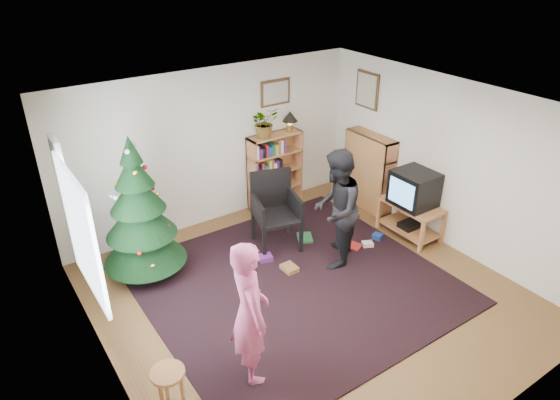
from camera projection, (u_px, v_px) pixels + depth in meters
floor at (308, 295)px, 6.53m from camera, size 5.00×5.00×0.00m
ceiling at (314, 111)px, 5.37m from camera, size 5.00×5.00×0.00m
wall_back at (213, 148)px, 7.78m from camera, size 5.00×0.02×2.50m
wall_front at (495, 334)px, 4.12m from camera, size 5.00×0.02×2.50m
wall_left at (100, 285)px, 4.70m from camera, size 0.02×5.00×2.50m
wall_right at (448, 165)px, 7.19m from camera, size 0.02×5.00×2.50m
rug at (295, 283)px, 6.74m from camera, size 3.80×3.60×0.02m
window_pane at (81, 234)px, 5.04m from camera, size 0.04×1.20×1.40m
curtain at (68, 205)px, 5.57m from camera, size 0.06×0.35×1.60m
picture_back at (275, 92)px, 8.00m from camera, size 0.55×0.03×0.42m
picture_right at (367, 90)px, 8.13m from camera, size 0.03×0.50×0.60m
christmas_tree at (140, 220)px, 6.59m from camera, size 1.12×1.12×2.03m
bookshelf_back at (275, 170)px, 8.45m from camera, size 0.95×0.30×1.30m
bookshelf_right at (369, 171)px, 8.43m from camera, size 0.30×0.95×1.30m
tv_stand at (410, 216)px, 7.72m from camera, size 0.53×0.95×0.55m
crt_tv at (414, 188)px, 7.49m from camera, size 0.56×0.61×0.53m
armchair at (272, 206)px, 7.38m from camera, size 0.77×0.78×1.14m
stool at (169, 381)px, 4.72m from camera, size 0.33×0.33×0.55m
person_standing at (250, 313)px, 4.99m from camera, size 0.52×0.67×1.64m
person_by_chair at (336, 210)px, 6.81m from camera, size 1.05×1.04×1.71m
potted_plant at (264, 122)px, 7.94m from camera, size 0.45×0.39×0.49m
table_lamp at (290, 118)px, 8.20m from camera, size 0.26×0.26×0.34m
floor_clutter at (331, 243)px, 7.58m from camera, size 2.09×1.06×0.08m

